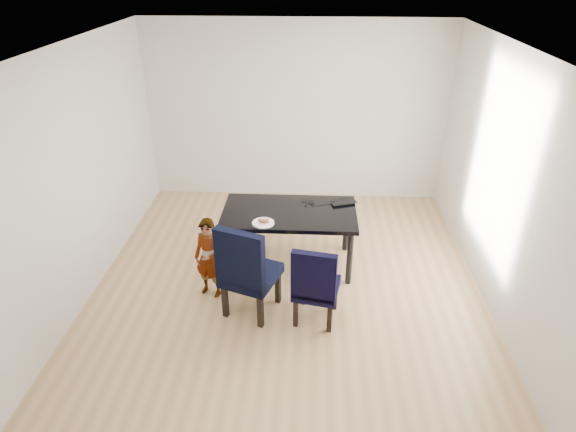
# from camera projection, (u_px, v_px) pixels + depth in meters

# --- Properties ---
(floor) EXTENTS (4.50, 5.00, 0.01)m
(floor) POSITION_uv_depth(u_px,v_px,m) (287.00, 288.00, 5.67)
(floor) COLOR tan
(floor) RESTS_ON ground
(ceiling) EXTENTS (4.50, 5.00, 0.01)m
(ceiling) POSITION_uv_depth(u_px,v_px,m) (287.00, 48.00, 4.37)
(ceiling) COLOR white
(ceiling) RESTS_ON wall_back
(wall_back) EXTENTS (4.50, 0.01, 2.70)m
(wall_back) POSITION_uv_depth(u_px,v_px,m) (296.00, 113.00, 7.21)
(wall_back) COLOR silver
(wall_back) RESTS_ON ground
(wall_front) EXTENTS (4.50, 0.01, 2.70)m
(wall_front) POSITION_uv_depth(u_px,v_px,m) (264.00, 362.00, 2.82)
(wall_front) COLOR silver
(wall_front) RESTS_ON ground
(wall_left) EXTENTS (0.01, 5.00, 2.70)m
(wall_left) POSITION_uv_depth(u_px,v_px,m) (76.00, 179.00, 5.12)
(wall_left) COLOR white
(wall_left) RESTS_ON ground
(wall_right) EXTENTS (0.01, 5.00, 2.70)m
(wall_right) POSITION_uv_depth(u_px,v_px,m) (507.00, 188.00, 4.91)
(wall_right) COLOR white
(wall_right) RESTS_ON ground
(dining_table) EXTENTS (1.60, 0.90, 0.75)m
(dining_table) POSITION_uv_depth(u_px,v_px,m) (289.00, 238.00, 5.92)
(dining_table) COLOR black
(dining_table) RESTS_ON floor
(chair_left) EXTENTS (0.69, 0.70, 1.10)m
(chair_left) POSITION_uv_depth(u_px,v_px,m) (251.00, 267.00, 5.07)
(chair_left) COLOR black
(chair_left) RESTS_ON floor
(chair_right) EXTENTS (0.53, 0.54, 0.94)m
(chair_right) POSITION_uv_depth(u_px,v_px,m) (317.00, 282.00, 4.98)
(chair_right) COLOR black
(chair_right) RESTS_ON floor
(child) EXTENTS (0.41, 0.33, 0.96)m
(child) POSITION_uv_depth(u_px,v_px,m) (209.00, 258.00, 5.34)
(child) COLOR orange
(child) RESTS_ON floor
(plate) EXTENTS (0.29, 0.29, 0.01)m
(plate) POSITION_uv_depth(u_px,v_px,m) (263.00, 223.00, 5.48)
(plate) COLOR white
(plate) RESTS_ON dining_table
(sandwich) EXTENTS (0.14, 0.09, 0.05)m
(sandwich) POSITION_uv_depth(u_px,v_px,m) (264.00, 220.00, 5.47)
(sandwich) COLOR #A76A3B
(sandwich) RESTS_ON plate
(laptop) EXTENTS (0.36, 0.29, 0.02)m
(laptop) POSITION_uv_depth(u_px,v_px,m) (343.00, 201.00, 5.95)
(laptop) COLOR black
(laptop) RESTS_ON dining_table
(cable_tangle) EXTENTS (0.17, 0.17, 0.01)m
(cable_tangle) POSITION_uv_depth(u_px,v_px,m) (310.00, 205.00, 5.87)
(cable_tangle) COLOR black
(cable_tangle) RESTS_ON dining_table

